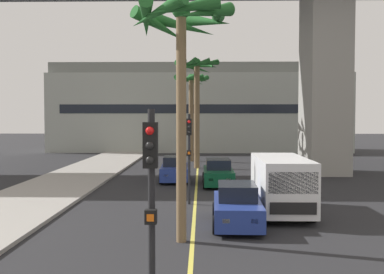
% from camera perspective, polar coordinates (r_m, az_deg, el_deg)
% --- Properties ---
extents(lane_stripe_center, '(0.14, 56.00, 0.01)m').
position_cam_1_polar(lane_stripe_center, '(24.45, 0.48, -7.04)').
color(lane_stripe_center, '#DBCC4C').
rests_on(lane_stripe_center, ground).
extents(pier_building_backdrop, '(34.55, 8.04, 10.18)m').
position_cam_1_polar(pier_building_backdrop, '(55.02, 0.87, 3.53)').
color(pier_building_backdrop, '#ADB2A8').
rests_on(pier_building_backdrop, ground).
extents(car_queue_front, '(1.91, 4.14, 1.56)m').
position_cam_1_polar(car_queue_front, '(17.44, 5.60, -8.55)').
color(car_queue_front, navy).
rests_on(car_queue_front, ground).
extents(car_queue_second, '(1.92, 4.15, 1.56)m').
position_cam_1_polar(car_queue_second, '(29.09, -2.14, -4.08)').
color(car_queue_second, navy).
rests_on(car_queue_second, ground).
extents(car_queue_third, '(1.86, 4.11, 1.56)m').
position_cam_1_polar(car_queue_third, '(27.26, 3.27, -4.53)').
color(car_queue_third, '#0C4728').
rests_on(car_queue_third, ground).
extents(delivery_van, '(2.18, 5.26, 2.36)m').
position_cam_1_polar(delivery_van, '(19.73, 11.01, -5.63)').
color(delivery_van, white).
rests_on(delivery_van, ground).
extents(traffic_light_median_near, '(0.24, 0.37, 4.20)m').
position_cam_1_polar(traffic_light_median_near, '(7.80, -5.09, -7.49)').
color(traffic_light_median_near, black).
rests_on(traffic_light_median_near, ground).
extents(traffic_light_median_far, '(0.24, 0.37, 4.20)m').
position_cam_1_polar(traffic_light_median_far, '(21.19, -0.36, -1.14)').
color(traffic_light_median_far, black).
rests_on(traffic_light_median_far, ground).
extents(palm_tree_near_median, '(3.60, 3.60, 8.65)m').
position_cam_1_polar(palm_tree_near_median, '(36.35, 0.59, 7.05)').
color(palm_tree_near_median, brown).
rests_on(palm_tree_near_median, ground).
extents(palm_tree_mid_median, '(3.47, 3.48, 7.78)m').
position_cam_1_polar(palm_tree_mid_median, '(14.97, -1.24, 12.23)').
color(palm_tree_mid_median, brown).
rests_on(palm_tree_mid_median, ground).
extents(palm_tree_far_median, '(3.25, 3.28, 7.95)m').
position_cam_1_polar(palm_tree_far_median, '(41.89, -0.12, 5.70)').
color(palm_tree_far_median, brown).
rests_on(palm_tree_far_median, ground).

